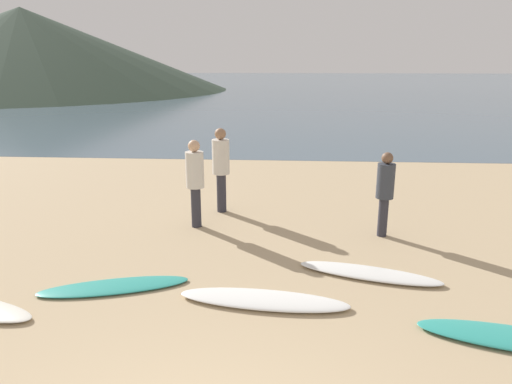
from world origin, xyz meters
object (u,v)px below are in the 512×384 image
at_px(surfboard_2, 264,300).
at_px(person_2, 195,176).
at_px(person_0, 385,187).
at_px(person_1, 221,163).
at_px(surfboard_3, 369,273).
at_px(surfboard_1, 114,286).

height_order(surfboard_2, person_2, person_2).
height_order(person_0, person_1, person_1).
xyz_separation_m(surfboard_2, person_1, (-1.09, 3.88, 1.00)).
xyz_separation_m(surfboard_2, surfboard_3, (1.54, 0.92, -0.00)).
bearing_deg(person_0, surfboard_3, -120.00).
xyz_separation_m(surfboard_1, person_2, (0.69, 2.64, 0.97)).
bearing_deg(person_1, surfboard_2, -32.00).
distance_m(surfboard_2, person_1, 4.15).
height_order(person_1, person_2, person_1).
bearing_deg(person_0, person_1, 144.77).
relative_size(surfboard_1, person_2, 1.23).
bearing_deg(surfboard_1, person_0, 12.86).
xyz_separation_m(surfboard_3, person_0, (0.50, 1.72, 0.87)).
relative_size(surfboard_1, surfboard_2, 0.91).
height_order(surfboard_1, surfboard_2, surfboard_2).
xyz_separation_m(surfboard_3, person_2, (-2.99, 1.99, 0.95)).
distance_m(surfboard_2, person_2, 3.39).
height_order(surfboard_3, person_1, person_1).
xyz_separation_m(surfboard_2, person_2, (-1.45, 2.91, 0.95)).
relative_size(surfboard_2, person_2, 1.35).
bearing_deg(surfboard_3, surfboard_1, -153.93).
bearing_deg(person_1, surfboard_3, -6.13).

